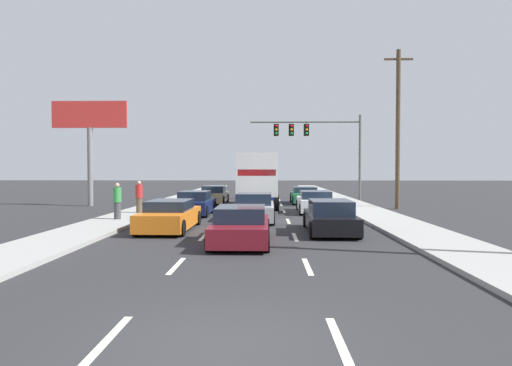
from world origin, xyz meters
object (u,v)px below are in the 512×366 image
object	(u,v)px
car_navy	(195,204)
pedestrian_mid_block	(139,197)
car_silver	(254,209)
car_maroon	(241,226)
car_tan	(214,195)
car_black	(330,218)
box_truck	(259,177)
utility_pole_mid	(398,127)
roadside_billboard	(90,129)
car_green	(305,196)
car_white	(315,202)
traffic_signal_mast	(310,135)
pedestrian_near_corner	(117,201)
car_orange	(170,216)

from	to	relation	value
car_navy	pedestrian_mid_block	world-z (taller)	pedestrian_mid_block
car_silver	car_maroon	xyz separation A→B (m)	(-0.27, -6.49, -0.02)
car_silver	car_tan	bearing A→B (deg)	106.46
car_black	pedestrian_mid_block	distance (m)	11.51
car_navy	box_truck	world-z (taller)	box_truck
car_maroon	utility_pole_mid	xyz separation A→B (m)	(9.20, 13.38, 4.59)
roadside_billboard	car_green	bearing A→B (deg)	9.83
car_tan	car_white	world-z (taller)	car_tan
car_navy	roadside_billboard	xyz separation A→B (m)	(-8.13, 5.66, 4.68)
box_truck	traffic_signal_mast	size ratio (longest dim) A/B	1.00
car_green	roadside_billboard	size ratio (longest dim) A/B	0.58
car_white	pedestrian_near_corner	distance (m)	11.06
roadside_billboard	pedestrian_near_corner	bearing A→B (deg)	-61.54
car_tan	car_white	xyz separation A→B (m)	(6.68, -6.75, 0.01)
car_silver	pedestrian_mid_block	xyz separation A→B (m)	(-6.36, 2.57, 0.41)
car_tan	pedestrian_mid_block	xyz separation A→B (m)	(-3.10, -8.47, 0.42)
utility_pole_mid	car_navy	bearing A→B (deg)	-161.97
roadside_billboard	pedestrian_near_corner	size ratio (longest dim) A/B	4.15
car_tan	traffic_signal_mast	size ratio (longest dim) A/B	0.49
car_tan	roadside_billboard	world-z (taller)	roadside_billboard
car_black	pedestrian_mid_block	size ratio (longest dim) A/B	2.56
car_silver	traffic_signal_mast	bearing A→B (deg)	74.46
car_green	pedestrian_near_corner	bearing A→B (deg)	-130.28
car_silver	traffic_signal_mast	xyz separation A→B (m)	(4.14, 14.89, 4.69)
car_orange	traffic_signal_mast	distance (m)	20.29
car_silver	car_green	xyz separation A→B (m)	(3.42, 11.14, -0.03)
traffic_signal_mast	car_tan	bearing A→B (deg)	-152.45
traffic_signal_mast	car_black	bearing A→B (deg)	-93.10
car_white	utility_pole_mid	xyz separation A→B (m)	(5.51, 2.61, 4.57)
utility_pole_mid	roadside_billboard	size ratio (longest dim) A/B	1.41
car_white	traffic_signal_mast	xyz separation A→B (m)	(0.72, 10.61, 4.69)
car_white	roadside_billboard	bearing A→B (deg)	163.95
car_green	car_white	size ratio (longest dim) A/B	0.95
utility_pole_mid	car_green	bearing A→B (deg)	142.41
utility_pole_mid	pedestrian_mid_block	xyz separation A→B (m)	(-15.30, -4.32, -4.16)
car_maroon	car_green	distance (m)	18.01
car_white	pedestrian_near_corner	bearing A→B (deg)	-153.95
car_navy	car_orange	size ratio (longest dim) A/B	0.92
car_maroon	car_silver	bearing A→B (deg)	87.66
car_green	pedestrian_mid_block	xyz separation A→B (m)	(-9.78, -8.57, 0.44)
car_navy	car_orange	xyz separation A→B (m)	(-0.07, -6.24, -0.02)
utility_pole_mid	pedestrian_mid_block	size ratio (longest dim) A/B	5.77
car_white	car_maroon	bearing A→B (deg)	-108.89
utility_pole_mid	roadside_billboard	xyz separation A→B (m)	(-20.39, 1.67, 0.11)
car_maroon	pedestrian_near_corner	distance (m)	8.61
traffic_signal_mast	utility_pole_mid	world-z (taller)	utility_pole_mid
car_navy	car_green	size ratio (longest dim) A/B	1.02
car_tan	car_maroon	world-z (taller)	car_tan
car_orange	car_white	xyz separation A→B (m)	(6.81, 7.63, 0.02)
roadside_billboard	box_truck	bearing A→B (deg)	-5.02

